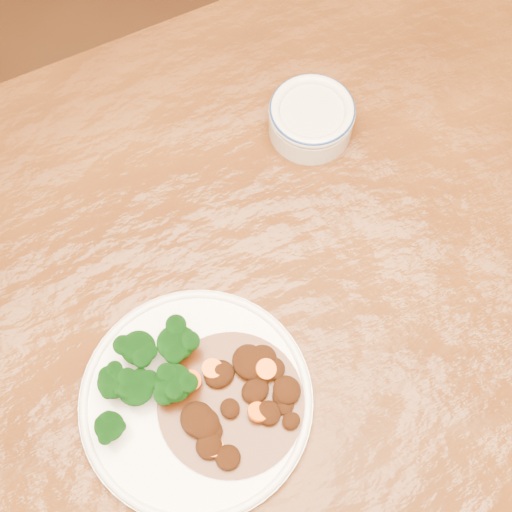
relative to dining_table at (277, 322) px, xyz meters
name	(u,v)px	position (x,y,z in m)	size (l,w,h in m)	color
ground	(269,417)	(0.00, 0.00, -0.67)	(4.00, 4.00, 0.00)	#421D10
dining_table	(277,322)	(0.00, 0.00, 0.00)	(1.52, 0.93, 0.75)	#592F0F
dinner_plate	(196,401)	(-0.14, -0.06, 0.09)	(0.26, 0.26, 0.02)	white
broccoli_florets	(152,369)	(-0.17, -0.02, 0.12)	(0.14, 0.10, 0.05)	#76A053
mince_stew	(237,398)	(-0.10, -0.08, 0.10)	(0.16, 0.16, 0.03)	#4B1D08
dip_bowl	(311,118)	(0.15, 0.19, 0.11)	(0.11, 0.11, 0.05)	beige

